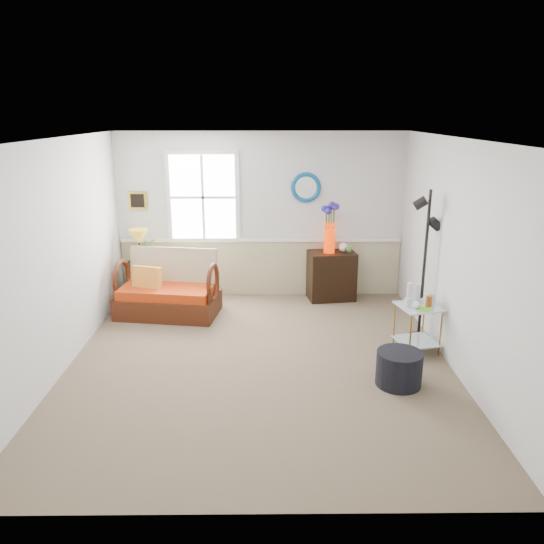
{
  "coord_description": "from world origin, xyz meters",
  "views": [
    {
      "loc": [
        0.1,
        -5.75,
        2.87
      ],
      "look_at": [
        0.15,
        0.35,
        1.02
      ],
      "focal_mm": 35.0,
      "sensor_mm": 36.0,
      "label": 1
    }
  ],
  "objects_px": {
    "loveseat": "(167,284)",
    "cabinet": "(331,276)",
    "ottoman": "(399,368)",
    "lamp_stand": "(140,282)",
    "side_table": "(417,329)",
    "floor_lamp": "(424,267)"
  },
  "relations": [
    {
      "from": "loveseat",
      "to": "ottoman",
      "type": "height_order",
      "value": "loveseat"
    },
    {
      "from": "loveseat",
      "to": "floor_lamp",
      "type": "relative_size",
      "value": 0.73
    },
    {
      "from": "floor_lamp",
      "to": "cabinet",
      "type": "bearing_deg",
      "value": 137.91
    },
    {
      "from": "loveseat",
      "to": "side_table",
      "type": "distance_m",
      "value": 3.56
    },
    {
      "from": "side_table",
      "to": "ottoman",
      "type": "relative_size",
      "value": 1.21
    },
    {
      "from": "loveseat",
      "to": "lamp_stand",
      "type": "distance_m",
      "value": 0.8
    },
    {
      "from": "loveseat",
      "to": "cabinet",
      "type": "bearing_deg",
      "value": 23.6
    },
    {
      "from": "loveseat",
      "to": "side_table",
      "type": "xyz_separation_m",
      "value": [
        3.31,
        -1.3,
        -0.16
      ]
    },
    {
      "from": "lamp_stand",
      "to": "cabinet",
      "type": "distance_m",
      "value": 3.01
    },
    {
      "from": "side_table",
      "to": "ottoman",
      "type": "distance_m",
      "value": 0.94
    },
    {
      "from": "loveseat",
      "to": "side_table",
      "type": "bearing_deg",
      "value": -12.95
    },
    {
      "from": "loveseat",
      "to": "lamp_stand",
      "type": "height_order",
      "value": "loveseat"
    },
    {
      "from": "lamp_stand",
      "to": "cabinet",
      "type": "height_order",
      "value": "cabinet"
    },
    {
      "from": "cabinet",
      "to": "side_table",
      "type": "bearing_deg",
      "value": -74.97
    },
    {
      "from": "cabinet",
      "to": "floor_lamp",
      "type": "distance_m",
      "value": 1.93
    },
    {
      "from": "side_table",
      "to": "loveseat",
      "type": "bearing_deg",
      "value": 158.57
    },
    {
      "from": "loveseat",
      "to": "ottoman",
      "type": "relative_size",
      "value": 2.87
    },
    {
      "from": "loveseat",
      "to": "ottoman",
      "type": "xyz_separation_m",
      "value": [
        2.89,
        -2.14,
        -0.28
      ]
    },
    {
      "from": "cabinet",
      "to": "ottoman",
      "type": "xyz_separation_m",
      "value": [
        0.42,
        -2.81,
        -0.19
      ]
    },
    {
      "from": "side_table",
      "to": "cabinet",
      "type": "bearing_deg",
      "value": 113.01
    },
    {
      "from": "side_table",
      "to": "floor_lamp",
      "type": "height_order",
      "value": "floor_lamp"
    },
    {
      "from": "loveseat",
      "to": "lamp_stand",
      "type": "xyz_separation_m",
      "value": [
        -0.54,
        0.58,
        -0.15
      ]
    }
  ]
}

